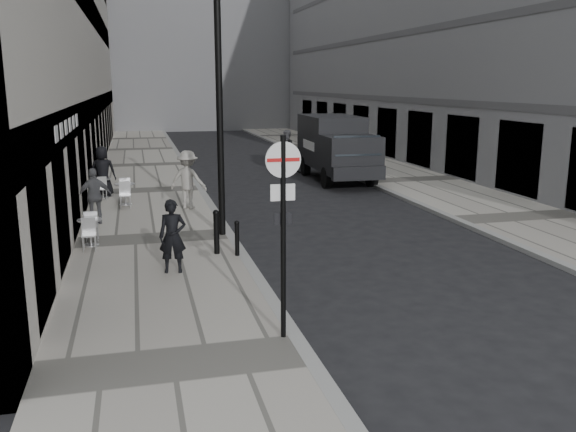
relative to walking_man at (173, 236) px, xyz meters
name	(u,v)px	position (x,y,z in m)	size (l,w,h in m)	color
sidewalk	(148,191)	(-0.30, 10.80, -0.86)	(4.00, 60.00, 0.12)	#A9A499
far_sidewalk	(411,180)	(10.70, 10.80, -0.86)	(4.00, 60.00, 0.12)	#A9A499
building_far	(170,9)	(3.20, 48.80, 10.08)	(24.00, 16.00, 22.00)	slate
walking_man	(173,236)	(0.00, 0.00, 0.00)	(0.58, 0.38, 1.60)	black
sign_post	(283,211)	(1.50, -3.94, 1.29)	(0.56, 0.09, 3.26)	black
lamppost	(219,91)	(1.50, 3.12, 3.02)	(0.31, 0.31, 6.87)	black
bollard_near	(237,239)	(1.55, 0.95, -0.40)	(0.11, 0.11, 0.80)	black
bollard_far	(216,233)	(1.10, 1.24, -0.30)	(0.13, 0.13, 1.00)	black
panel_van	(336,145)	(7.71, 12.06, 0.62)	(2.35, 5.90, 2.74)	black
cyclist	(288,156)	(6.21, 14.56, -0.13)	(1.97, 1.03, 2.02)	black
pedestrian_a	(95,196)	(-1.90, 5.27, 0.02)	(0.96, 0.40, 1.64)	#525257
pedestrian_b	(188,180)	(0.93, 6.87, 0.15)	(1.23, 0.70, 1.90)	#A49F98
pedestrian_c	(103,171)	(-1.87, 9.82, 0.11)	(0.89, 0.58, 1.82)	black
cafe_table_near	(90,230)	(-1.90, 2.75, -0.40)	(0.62, 1.40, 0.80)	silver
cafe_table_mid	(103,186)	(-1.90, 9.54, -0.39)	(0.63, 1.42, 0.81)	silver
cafe_table_far	(125,192)	(-1.10, 7.98, -0.37)	(0.66, 1.50, 0.85)	silver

